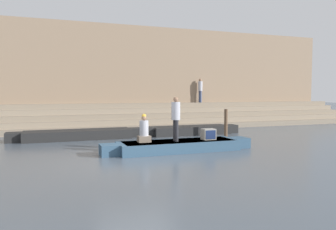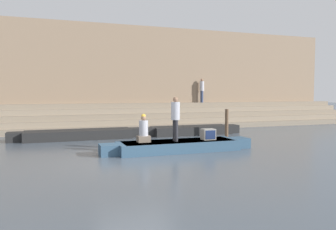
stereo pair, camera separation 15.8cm
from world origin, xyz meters
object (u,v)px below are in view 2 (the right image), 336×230
at_px(rowboat_main, 178,146).
at_px(mooring_post, 227,123).
at_px(person_rowing, 144,131).
at_px(moored_boat_distant, 191,130).
at_px(moored_boat_shore, 79,134).
at_px(tv_set, 208,134).
at_px(person_on_steps, 202,89).
at_px(person_standing, 175,116).

distance_m(rowboat_main, mooring_post, 4.75).
xyz_separation_m(person_rowing, moored_boat_distant, (3.79, 4.36, -0.57)).
height_order(moored_boat_shore, mooring_post, mooring_post).
height_order(tv_set, moored_boat_distant, tv_set).
bearing_deg(tv_set, moored_boat_shore, 141.23).
distance_m(rowboat_main, moored_boat_shore, 5.64).
distance_m(tv_set, mooring_post, 3.91).
xyz_separation_m(person_rowing, mooring_post, (5.03, 2.81, -0.11)).
height_order(rowboat_main, person_rowing, person_rowing).
relative_size(moored_boat_shore, person_on_steps, 3.83).
bearing_deg(moored_boat_shore, rowboat_main, -50.20).
height_order(moored_boat_distant, mooring_post, mooring_post).
bearing_deg(rowboat_main, moored_boat_distant, 61.37).
height_order(tv_set, mooring_post, mooring_post).
xyz_separation_m(rowboat_main, person_rowing, (-1.33, 0.12, 0.60)).
bearing_deg(rowboat_main, moored_boat_shore, 125.97).
relative_size(rowboat_main, person_on_steps, 3.58).
xyz_separation_m(tv_set, mooring_post, (2.50, 3.01, 0.10)).
xyz_separation_m(moored_boat_shore, moored_boat_distant, (5.77, -0.10, -0.00)).
bearing_deg(mooring_post, person_on_steps, 76.20).
bearing_deg(mooring_post, tv_set, -129.65).
xyz_separation_m(person_standing, mooring_post, (3.83, 2.95, -0.65)).
height_order(tv_set, moored_boat_shore, tv_set).
height_order(rowboat_main, mooring_post, mooring_post).
relative_size(rowboat_main, person_rowing, 5.66).
height_order(person_rowing, tv_set, person_rowing).
xyz_separation_m(person_standing, moored_boat_distant, (2.60, 4.50, -1.11)).
bearing_deg(person_on_steps, person_standing, -123.71).
bearing_deg(tv_set, person_on_steps, 73.61).
height_order(person_rowing, moored_boat_shore, person_rowing).
bearing_deg(moored_boat_shore, person_standing, -51.44).
distance_m(moored_boat_shore, moored_boat_distant, 5.77).
xyz_separation_m(person_standing, tv_set, (1.34, -0.06, -0.75)).
xyz_separation_m(rowboat_main, moored_boat_distant, (2.47, 4.48, 0.02)).
xyz_separation_m(person_rowing, person_on_steps, (6.55, 8.99, 1.69)).
height_order(moored_boat_distant, person_on_steps, person_on_steps).
bearing_deg(mooring_post, rowboat_main, -141.63).
distance_m(person_standing, tv_set, 1.53).
distance_m(moored_boat_distant, person_on_steps, 5.85).
bearing_deg(person_on_steps, moored_boat_shore, -155.33).
bearing_deg(person_on_steps, tv_set, -116.93).
bearing_deg(moored_boat_shore, tv_set, -41.96).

